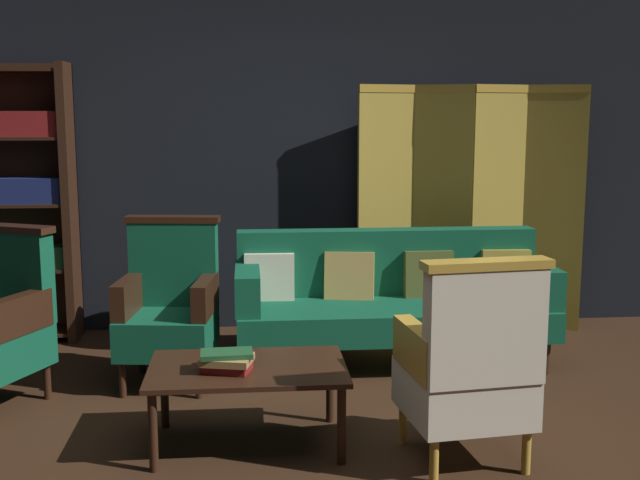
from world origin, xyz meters
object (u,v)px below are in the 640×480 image
object	(u,v)px
book_green_cloth	(227,354)
coffee_table	(248,375)
armchair_wing_left	(169,306)
book_red_leather	(227,367)
velvet_couch	(391,295)
potted_plant	(172,281)
bookshelf	(12,198)
armchair_gilt_accent	(469,367)
book_tan_leather	(227,360)
folding_screen	(470,205)

from	to	relation	value
book_green_cloth	coffee_table	bearing A→B (deg)	35.03
armchair_wing_left	book_red_leather	world-z (taller)	armchair_wing_left
velvet_couch	potted_plant	bearing A→B (deg)	163.31
bookshelf	armchair_gilt_accent	world-z (taller)	bookshelf
book_tan_leather	armchair_gilt_accent	bearing A→B (deg)	-12.09
folding_screen	book_red_leather	bearing A→B (deg)	-130.52
coffee_table	book_red_leather	xyz separation A→B (m)	(-0.10, -0.07, 0.07)
velvet_couch	armchair_wing_left	size ratio (longest dim) A/B	2.04
book_red_leather	armchair_gilt_accent	bearing A→B (deg)	-12.09
folding_screen	armchair_gilt_accent	xyz separation A→B (m)	(-0.66, -2.38, -0.50)
folding_screen	velvet_couch	distance (m)	1.15
coffee_table	armchair_gilt_accent	size ratio (longest dim) A/B	0.96
coffee_table	book_green_cloth	xyz separation A→B (m)	(-0.10, -0.07, 0.14)
armchair_wing_left	book_red_leather	xyz separation A→B (m)	(0.38, -1.10, -0.05)
velvet_couch	book_tan_leather	size ratio (longest dim) A/B	8.67
armchair_wing_left	book_green_cloth	bearing A→B (deg)	-70.68
armchair_wing_left	book_green_cloth	xyz separation A→B (m)	(0.38, -1.10, 0.02)
velvet_couch	book_tan_leather	bearing A→B (deg)	-127.23
book_tan_leather	book_green_cloth	distance (m)	0.03
book_tan_leather	book_green_cloth	world-z (taller)	book_green_cloth
book_red_leather	book_green_cloth	distance (m)	0.07
folding_screen	book_tan_leather	distance (m)	2.85
armchair_wing_left	book_red_leather	size ratio (longest dim) A/B	4.56
potted_plant	book_tan_leather	world-z (taller)	potted_plant
folding_screen	armchair_wing_left	xyz separation A→B (m)	(-2.21, -1.03, -0.50)
book_tan_leather	folding_screen	bearing A→B (deg)	49.48
velvet_couch	potted_plant	distance (m)	1.59
bookshelf	armchair_wing_left	bearing A→B (deg)	-41.07
velvet_couch	folding_screen	bearing A→B (deg)	43.66
bookshelf	armchair_wing_left	world-z (taller)	bookshelf
armchair_wing_left	book_tan_leather	world-z (taller)	armchair_wing_left
potted_plant	book_tan_leather	size ratio (longest dim) A/B	3.44
bookshelf	book_green_cloth	distance (m)	2.76
armchair_wing_left	book_green_cloth	world-z (taller)	armchair_wing_left
book_green_cloth	folding_screen	bearing A→B (deg)	49.48
bookshelf	potted_plant	world-z (taller)	bookshelf
armchair_gilt_accent	book_tan_leather	world-z (taller)	armchair_gilt_accent
folding_screen	book_green_cloth	world-z (taller)	folding_screen
coffee_table	potted_plant	size ratio (longest dim) A/B	1.19
book_tan_leather	book_green_cloth	size ratio (longest dim) A/B	0.95
armchair_gilt_accent	book_green_cloth	distance (m)	1.19
bookshelf	book_tan_leather	distance (m)	2.77
armchair_gilt_accent	book_red_leather	bearing A→B (deg)	167.91
coffee_table	armchair_wing_left	world-z (taller)	armchair_wing_left
armchair_wing_left	book_tan_leather	distance (m)	1.16
velvet_couch	book_tan_leather	world-z (taller)	velvet_couch
potted_plant	book_green_cloth	xyz separation A→B (m)	(0.44, -1.89, 0.02)
armchair_wing_left	book_red_leather	distance (m)	1.16
book_tan_leather	bookshelf	bearing A→B (deg)	126.66
coffee_table	book_tan_leather	size ratio (longest dim) A/B	4.09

